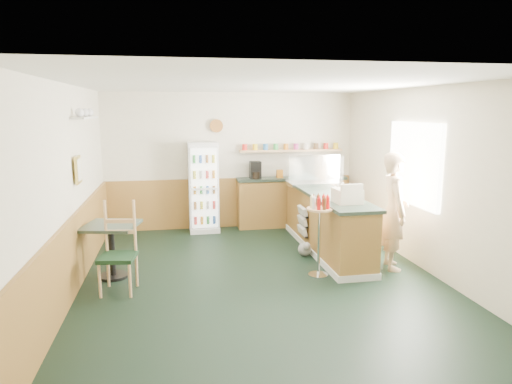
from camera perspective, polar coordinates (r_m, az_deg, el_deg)
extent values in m
plane|color=black|center=(6.62, 0.41, -10.69)|extent=(6.00, 6.00, 0.00)
cube|color=beige|center=(9.21, -3.09, 3.92)|extent=(5.00, 0.02, 2.70)
cube|color=beige|center=(6.30, -22.60, 0.18)|extent=(0.02, 6.00, 2.70)
cube|color=beige|center=(7.17, 20.56, 1.45)|extent=(0.02, 6.00, 2.70)
cube|color=silver|center=(6.19, 0.45, 13.44)|extent=(5.00, 6.00, 0.02)
cube|color=olive|center=(9.30, -3.00, -1.31)|extent=(4.98, 0.05, 1.00)
cube|color=olive|center=(6.49, -21.73, -7.22)|extent=(0.05, 5.98, 1.00)
cube|color=white|center=(7.37, 19.14, 3.34)|extent=(0.06, 1.45, 1.25)
cube|color=gold|center=(6.75, -21.34, 2.61)|extent=(0.03, 0.32, 0.38)
cube|color=silver|center=(7.18, -20.57, 8.69)|extent=(0.18, 1.20, 0.03)
cylinder|color=#925924|center=(9.06, -4.97, 8.23)|extent=(0.26, 0.04, 0.26)
cube|color=olive|center=(7.81, 8.72, -3.87)|extent=(0.60, 2.95, 0.95)
cube|color=silver|center=(7.92, 8.64, -6.86)|extent=(0.64, 2.97, 0.10)
cube|color=#29392D|center=(7.70, 8.83, -0.19)|extent=(0.68, 3.01, 0.05)
cube|color=olive|center=(9.37, 4.43, -1.40)|extent=(2.20, 0.38, 0.95)
cube|color=#29392D|center=(9.28, 4.47, 1.69)|extent=(2.24, 0.42, 0.05)
cube|color=tan|center=(9.29, 4.39, 5.20)|extent=(2.10, 0.22, 0.04)
cube|color=black|center=(9.09, -0.09, 2.78)|extent=(0.22, 0.18, 0.34)
cylinder|color=#B2664C|center=(9.09, -1.43, 5.62)|extent=(0.10, 0.10, 0.12)
cylinder|color=#B2664C|center=(9.13, -0.11, 5.65)|extent=(0.10, 0.10, 0.12)
cylinder|color=#B2664C|center=(9.17, 1.19, 5.66)|extent=(0.10, 0.10, 0.12)
cylinder|color=#B2664C|center=(9.21, 2.49, 5.68)|extent=(0.10, 0.10, 0.12)
cylinder|color=#B2664C|center=(9.26, 3.77, 5.69)|extent=(0.10, 0.10, 0.12)
cylinder|color=#B2664C|center=(9.31, 5.03, 5.70)|extent=(0.10, 0.10, 0.12)
cylinder|color=#B2664C|center=(9.37, 6.28, 5.71)|extent=(0.10, 0.10, 0.12)
cylinder|color=#B2664C|center=(9.43, 7.52, 5.71)|extent=(0.10, 0.10, 0.12)
cylinder|color=#B2664C|center=(9.50, 8.74, 5.71)|extent=(0.10, 0.10, 0.12)
cylinder|color=#B2664C|center=(9.57, 9.94, 5.71)|extent=(0.10, 0.10, 0.12)
cube|color=white|center=(8.99, -6.59, 0.64)|extent=(0.58, 0.41, 1.75)
cube|color=white|center=(8.77, -6.49, 0.46)|extent=(0.48, 0.02, 1.54)
cube|color=silver|center=(8.70, -6.46, 0.38)|extent=(0.52, 0.02, 1.60)
cube|color=silver|center=(8.35, 7.26, 1.06)|extent=(0.95, 0.50, 0.06)
cube|color=silver|center=(8.31, 7.30, 2.90)|extent=(0.93, 0.48, 0.48)
cube|color=beige|center=(6.85, 11.32, -0.47)|extent=(0.38, 0.39, 0.21)
imported|color=tan|center=(7.08, 16.86, -2.30)|extent=(0.53, 0.66, 1.76)
cylinder|color=silver|center=(6.77, 7.78, -10.21)|extent=(0.29, 0.29, 0.02)
cylinder|color=silver|center=(6.61, 7.88, -6.25)|extent=(0.04, 0.04, 0.97)
cylinder|color=tan|center=(6.49, 7.99, -2.13)|extent=(0.37, 0.37, 0.03)
cylinder|color=red|center=(6.52, 8.93, -1.25)|extent=(0.05, 0.05, 0.17)
cylinder|color=red|center=(6.57, 8.47, -1.14)|extent=(0.05, 0.05, 0.17)
cylinder|color=red|center=(6.58, 7.80, -1.10)|extent=(0.05, 0.05, 0.17)
cylinder|color=red|center=(6.54, 7.22, -1.16)|extent=(0.05, 0.05, 0.17)
cylinder|color=red|center=(6.47, 7.00, -1.29)|extent=(0.05, 0.05, 0.17)
cylinder|color=red|center=(6.40, 7.25, -1.42)|extent=(0.05, 0.05, 0.17)
cylinder|color=red|center=(6.36, 7.87, -1.50)|extent=(0.05, 0.05, 0.17)
cylinder|color=red|center=(6.38, 8.55, -1.49)|extent=(0.05, 0.05, 0.17)
cylinder|color=red|center=(6.44, 8.97, -1.39)|extent=(0.05, 0.05, 0.17)
cube|color=black|center=(7.93, 5.93, -5.27)|extent=(0.05, 0.42, 0.03)
cube|color=beige|center=(7.90, 5.80, -4.79)|extent=(0.09, 0.38, 0.14)
cube|color=black|center=(7.88, 5.95, -4.07)|extent=(0.05, 0.42, 0.03)
cube|color=beige|center=(7.86, 5.82, -3.59)|extent=(0.09, 0.38, 0.14)
cube|color=black|center=(7.84, 5.97, -2.86)|extent=(0.05, 0.42, 0.03)
cube|color=beige|center=(7.82, 5.84, -2.37)|extent=(0.09, 0.38, 0.14)
cylinder|color=black|center=(6.94, -17.37, -9.98)|extent=(0.41, 0.41, 0.04)
cylinder|color=black|center=(6.83, -17.54, -7.10)|extent=(0.08, 0.08, 0.71)
cube|color=#29392D|center=(6.73, -17.71, -4.05)|extent=(0.85, 0.85, 0.04)
cube|color=black|center=(6.25, -16.90, -7.81)|extent=(0.50, 0.50, 0.05)
cylinder|color=tan|center=(6.18, -18.76, -10.52)|extent=(0.04, 0.04, 0.47)
cylinder|color=tan|center=(6.13, -15.18, -10.49)|extent=(0.04, 0.04, 0.47)
cylinder|color=tan|center=(6.53, -18.28, -9.35)|extent=(0.04, 0.04, 0.47)
cylinder|color=tan|center=(6.49, -14.91, -9.31)|extent=(0.04, 0.04, 0.47)
cube|color=tan|center=(6.34, -16.87, -4.16)|extent=(0.40, 0.10, 0.72)
sphere|color=gray|center=(7.57, 6.08, -7.15)|extent=(0.22, 0.22, 0.22)
sphere|color=gray|center=(7.44, 6.34, -6.74)|extent=(0.13, 0.13, 0.13)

